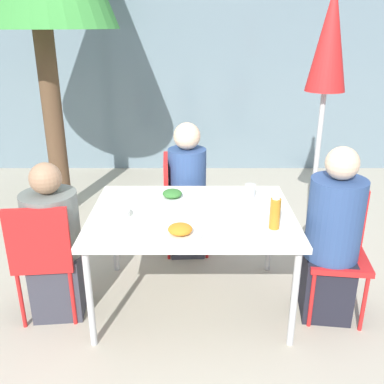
{
  "coord_description": "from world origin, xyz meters",
  "views": [
    {
      "loc": [
        0.0,
        -2.69,
        1.94
      ],
      "look_at": [
        0.0,
        0.0,
        0.89
      ],
      "focal_mm": 40.0,
      "sensor_mm": 36.0,
      "label": 1
    }
  ],
  "objects": [
    {
      "name": "closed_umbrella",
      "position": [
        1.09,
        0.88,
        1.7
      ],
      "size": [
        0.36,
        0.36,
        2.27
      ],
      "color": "#333333",
      "rests_on": "ground"
    },
    {
      "name": "chair_left",
      "position": [
        -0.99,
        -0.18,
        0.52
      ],
      "size": [
        0.44,
        0.44,
        0.89
      ],
      "rotation": [
        0.0,
        0.0,
        0.1
      ],
      "color": "red",
      "rests_on": "ground"
    },
    {
      "name": "drinking_cup",
      "position": [
        0.43,
        0.28,
        0.79
      ],
      "size": [
        0.08,
        0.08,
        0.1
      ],
      "color": "silver",
      "rests_on": "dining_table"
    },
    {
      "name": "dining_table",
      "position": [
        0.0,
        0.0,
        0.69
      ],
      "size": [
        1.4,
        1.03,
        0.74
      ],
      "color": "silver",
      "rests_on": "ground"
    },
    {
      "name": "salad_bowl",
      "position": [
        -0.51,
        -0.07,
        0.76
      ],
      "size": [
        0.19,
        0.19,
        0.05
      ],
      "color": "white",
      "rests_on": "dining_table"
    },
    {
      "name": "ground_plane",
      "position": [
        0.0,
        0.0,
        0.0
      ],
      "size": [
        24.0,
        24.0,
        0.0
      ],
      "primitive_type": "plane",
      "color": "#B2A893"
    },
    {
      "name": "bottle",
      "position": [
        0.52,
        -0.25,
        0.84
      ],
      "size": [
        0.07,
        0.07,
        0.22
      ],
      "color": "#B7751E",
      "rests_on": "dining_table"
    },
    {
      "name": "person_far",
      "position": [
        -0.04,
        0.77,
        0.57
      ],
      "size": [
        0.32,
        0.32,
        1.2
      ],
      "rotation": [
        0.0,
        0.0,
        -1.52
      ],
      "color": "#383842",
      "rests_on": "ground"
    },
    {
      "name": "person_left",
      "position": [
        -0.95,
        -0.09,
        0.52
      ],
      "size": [
        0.37,
        0.37,
        1.12
      ],
      "rotation": [
        0.0,
        0.0,
        0.1
      ],
      "color": "#383842",
      "rests_on": "ground"
    },
    {
      "name": "plate_0",
      "position": [
        -0.15,
        0.24,
        0.76
      ],
      "size": [
        0.26,
        0.26,
        0.07
      ],
      "color": "white",
      "rests_on": "dining_table"
    },
    {
      "name": "building_facade",
      "position": [
        0.0,
        3.33,
        1.5
      ],
      "size": [
        10.0,
        0.2,
        3.0
      ],
      "color": "slate",
      "rests_on": "ground"
    },
    {
      "name": "person_right",
      "position": [
        0.95,
        -0.12,
        0.58
      ],
      "size": [
        0.37,
        0.37,
        1.24
      ],
      "rotation": [
        0.0,
        0.0,
        3.01
      ],
      "color": "black",
      "rests_on": "ground"
    },
    {
      "name": "plate_1",
      "position": [
        -0.07,
        -0.35,
        0.77
      ],
      "size": [
        0.27,
        0.27,
        0.07
      ],
      "color": "white",
      "rests_on": "dining_table"
    },
    {
      "name": "chair_right",
      "position": [
        1.01,
        -0.05,
        0.52
      ],
      "size": [
        0.45,
        0.45,
        0.89
      ],
      "rotation": [
        0.0,
        0.0,
        3.01
      ],
      "color": "red",
      "rests_on": "ground"
    },
    {
      "name": "chair_far",
      "position": [
        -0.12,
        0.81,
        0.52
      ],
      "size": [
        0.42,
        0.42,
        0.89
      ],
      "rotation": [
        0.0,
        0.0,
        -1.52
      ],
      "color": "red",
      "rests_on": "ground"
    }
  ]
}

